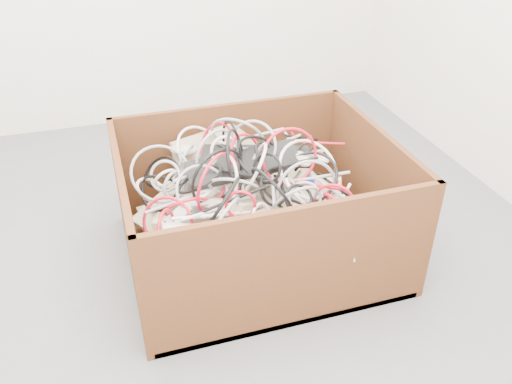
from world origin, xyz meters
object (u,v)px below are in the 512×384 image
object	(u,v)px
power_strip_right	(200,232)
vga_plug	(310,180)
power_strip_left	(194,203)
cardboard_box	(254,228)

from	to	relation	value
power_strip_right	vga_plug	bearing A→B (deg)	28.90
power_strip_right	vga_plug	world-z (taller)	power_strip_right
power_strip_left	power_strip_right	distance (m)	0.17
cardboard_box	power_strip_right	world-z (taller)	cardboard_box
power_strip_left	vga_plug	size ratio (longest dim) A/B	5.91
power_strip_right	vga_plug	xyz separation A→B (m)	(0.49, 0.19, 0.01)
cardboard_box	power_strip_left	size ratio (longest dim) A/B	3.99
cardboard_box	power_strip_right	bearing A→B (deg)	-139.17
power_strip_right	power_strip_left	bearing A→B (deg)	92.73
power_strip_left	power_strip_right	bearing A→B (deg)	-127.12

